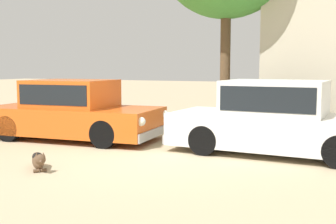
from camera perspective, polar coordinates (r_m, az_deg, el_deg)
name	(u,v)px	position (r m, az deg, el deg)	size (l,w,h in m)	color
ground_plane	(148,157)	(8.46, -2.68, -6.10)	(80.00, 80.00, 0.00)	tan
parked_sedan_nearest	(73,110)	(10.74, -12.64, 0.25)	(4.52, 2.16, 1.46)	#D15619
parked_sedan_second	(276,118)	(8.97, 14.25, -0.80)	(4.49, 1.95, 1.51)	silver
stray_dog_spotted	(38,160)	(7.81, -16.97, -6.19)	(0.79, 0.75, 0.36)	brown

